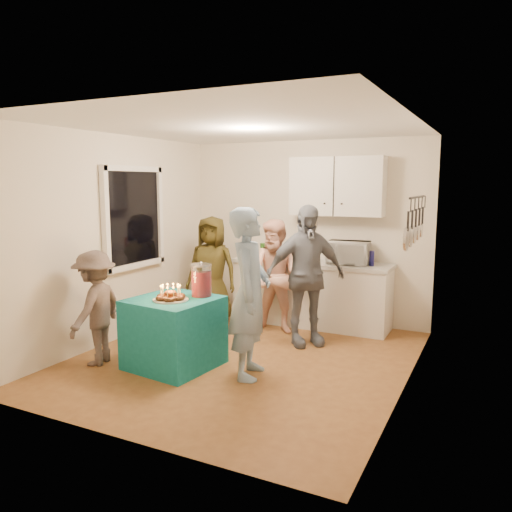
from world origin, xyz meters
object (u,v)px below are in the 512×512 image
at_px(party_table, 174,332).
at_px(woman_back_right, 305,275).
at_px(counter, 311,295).
at_px(punch_jar, 201,281).
at_px(woman_back_left, 212,270).
at_px(man_birthday, 250,293).
at_px(child_near_left, 95,308).
at_px(woman_back_center, 277,277).
at_px(microwave, 348,253).

distance_m(party_table, woman_back_right, 1.76).
height_order(counter, punch_jar, punch_jar).
distance_m(punch_jar, woman_back_left, 1.66).
bearing_deg(man_birthday, party_table, 82.82).
bearing_deg(woman_back_right, man_birthday, -139.04).
bearing_deg(child_near_left, party_table, 99.81).
height_order(party_table, woman_back_center, woman_back_center).
xyz_separation_m(counter, child_near_left, (-1.60, -2.52, 0.21)).
relative_size(counter, woman_back_left, 1.44).
distance_m(microwave, woman_back_center, 1.03).
height_order(microwave, child_near_left, child_near_left).
bearing_deg(woman_back_right, counter, 62.91).
relative_size(man_birthday, child_near_left, 1.38).
bearing_deg(woman_back_center, man_birthday, -78.92).
xyz_separation_m(counter, punch_jar, (-0.57, -1.97, 0.50)).
bearing_deg(woman_back_left, punch_jar, -71.02).
distance_m(punch_jar, woman_back_right, 1.37).
xyz_separation_m(punch_jar, child_near_left, (-1.03, -0.55, -0.29)).
bearing_deg(punch_jar, woman_back_right, 54.42).
xyz_separation_m(counter, party_table, (-0.78, -2.20, -0.05)).
bearing_deg(child_near_left, woman_back_left, 161.01).
bearing_deg(counter, punch_jar, -106.00).
distance_m(man_birthday, woman_back_right, 1.23).
relative_size(woman_back_left, woman_back_right, 0.88).
height_order(counter, woman_back_center, woman_back_center).
bearing_deg(woman_back_center, child_near_left, -126.49).
relative_size(woman_back_left, woman_back_center, 1.01).
relative_size(counter, microwave, 3.95).
relative_size(microwave, woman_back_left, 0.36).
xyz_separation_m(microwave, man_birthday, (-0.44, -2.08, -0.18)).
distance_m(microwave, man_birthday, 2.13).
height_order(party_table, woman_back_left, woman_back_left).
bearing_deg(child_near_left, counter, 136.45).
bearing_deg(counter, woman_back_center, -117.49).
relative_size(microwave, punch_jar, 1.64).
bearing_deg(party_table, child_near_left, -159.08).
relative_size(woman_back_center, woman_back_right, 0.87).
relative_size(counter, woman_back_right, 1.26).
relative_size(microwave, child_near_left, 0.44).
bearing_deg(party_table, punch_jar, 47.50).
xyz_separation_m(party_table, woman_back_left, (-0.54, 1.70, 0.39)).
relative_size(punch_jar, man_birthday, 0.19).
distance_m(punch_jar, child_near_left, 1.21).
relative_size(woman_back_center, child_near_left, 1.20).
bearing_deg(woman_back_right, punch_jar, -167.90).
bearing_deg(party_table, woman_back_left, 107.70).
bearing_deg(punch_jar, woman_back_center, 78.91).
bearing_deg(man_birthday, woman_back_center, -1.63).
bearing_deg(woman_back_center, microwave, 31.39).
height_order(woman_back_left, woman_back_right, woman_back_right).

